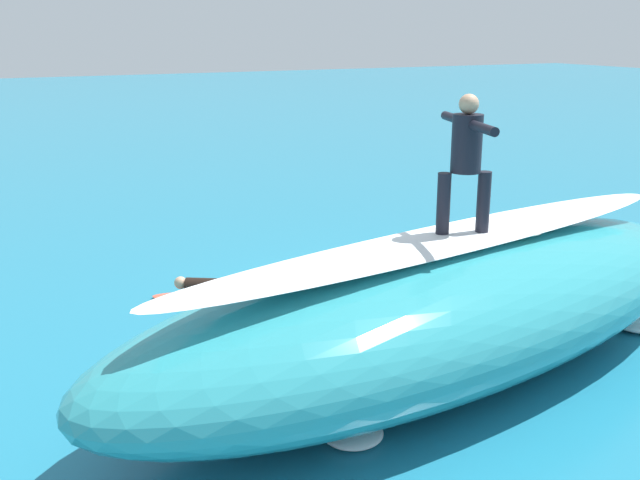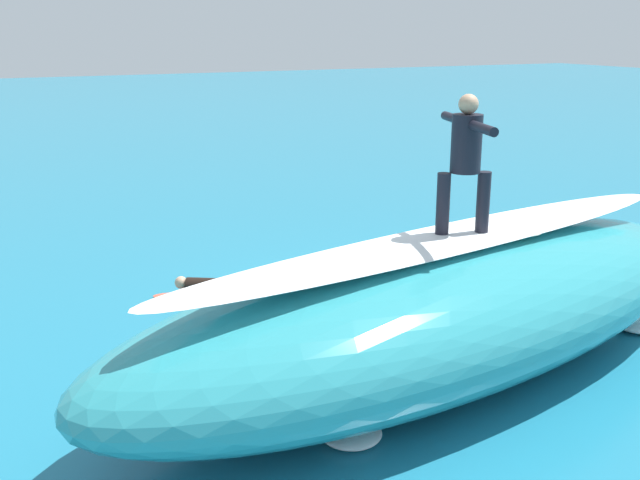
{
  "view_description": "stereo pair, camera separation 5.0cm",
  "coord_description": "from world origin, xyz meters",
  "px_view_note": "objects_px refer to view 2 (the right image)",
  "views": [
    {
      "loc": [
        5.93,
        9.54,
        4.25
      ],
      "look_at": [
        1.45,
        0.5,
        1.36
      ],
      "focal_mm": 42.07,
      "sensor_mm": 36.0,
      "label": 1
    },
    {
      "loc": [
        5.88,
        9.56,
        4.25
      ],
      "look_at": [
        1.45,
        0.5,
        1.36
      ],
      "focal_mm": 42.07,
      "sensor_mm": 36.0,
      "label": 2
    }
  ],
  "objects_px": {
    "surfboard_riding": "(461,236)",
    "surfer_riding": "(466,154)",
    "surfboard_paddling": "(212,298)",
    "surfer_paddling": "(220,288)"
  },
  "relations": [
    {
      "from": "surfboard_riding",
      "to": "surfer_riding",
      "type": "xyz_separation_m",
      "value": [
        -0.0,
        0.0,
        1.02
      ]
    },
    {
      "from": "surfboard_riding",
      "to": "surfboard_paddling",
      "type": "xyz_separation_m",
      "value": [
        2.03,
        -3.75,
        -1.72
      ]
    },
    {
      "from": "surfer_riding",
      "to": "surfboard_paddling",
      "type": "relative_size",
      "value": 0.87
    },
    {
      "from": "surfboard_riding",
      "to": "surfer_riding",
      "type": "height_order",
      "value": "surfer_riding"
    },
    {
      "from": "surfer_riding",
      "to": "surfer_paddling",
      "type": "relative_size",
      "value": 1.11
    },
    {
      "from": "surfer_riding",
      "to": "surfer_paddling",
      "type": "height_order",
      "value": "surfer_riding"
    },
    {
      "from": "surfboard_paddling",
      "to": "surfer_paddling",
      "type": "distance_m",
      "value": 0.21
    },
    {
      "from": "surfboard_riding",
      "to": "surfer_riding",
      "type": "relative_size",
      "value": 1.24
    },
    {
      "from": "surfer_paddling",
      "to": "surfboard_paddling",
      "type": "bearing_deg",
      "value": -0.0
    },
    {
      "from": "surfboard_paddling",
      "to": "surfboard_riding",
      "type": "bearing_deg",
      "value": 149.78
    }
  ]
}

